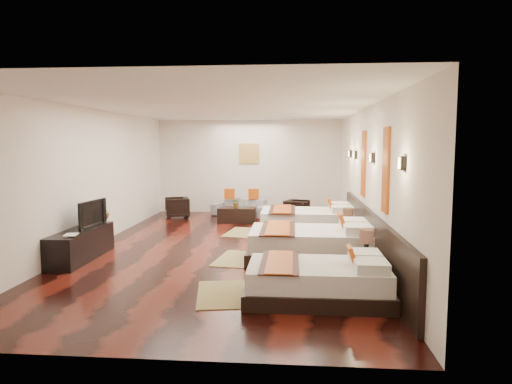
# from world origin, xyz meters

# --- Properties ---
(floor) EXTENTS (5.50, 9.50, 0.01)m
(floor) POSITION_xyz_m (0.00, 0.00, 0.00)
(floor) COLOR black
(floor) RESTS_ON ground
(ceiling) EXTENTS (5.50, 9.50, 0.01)m
(ceiling) POSITION_xyz_m (0.00, 0.00, 2.80)
(ceiling) COLOR white
(ceiling) RESTS_ON floor
(back_wall) EXTENTS (5.50, 0.01, 2.80)m
(back_wall) POSITION_xyz_m (0.00, 4.75, 1.40)
(back_wall) COLOR silver
(back_wall) RESTS_ON floor
(left_wall) EXTENTS (0.01, 9.50, 2.80)m
(left_wall) POSITION_xyz_m (-2.75, 0.00, 1.40)
(left_wall) COLOR silver
(left_wall) RESTS_ON floor
(right_wall) EXTENTS (0.01, 9.50, 2.80)m
(right_wall) POSITION_xyz_m (2.75, 0.00, 1.40)
(right_wall) COLOR silver
(right_wall) RESTS_ON floor
(headboard_panel) EXTENTS (0.08, 6.60, 0.90)m
(headboard_panel) POSITION_xyz_m (2.71, -0.80, 0.45)
(headboard_panel) COLOR black
(headboard_panel) RESTS_ON floor
(bed_near) EXTENTS (1.94, 1.22, 0.74)m
(bed_near) POSITION_xyz_m (1.69, -2.87, 0.25)
(bed_near) COLOR black
(bed_near) RESTS_ON floor
(bed_mid) EXTENTS (2.29, 1.44, 0.87)m
(bed_mid) POSITION_xyz_m (1.70, -0.84, 0.30)
(bed_mid) COLOR black
(bed_mid) RESTS_ON floor
(bed_far) EXTENTS (2.23, 1.40, 0.85)m
(bed_far) POSITION_xyz_m (1.70, 1.63, 0.29)
(bed_far) COLOR black
(bed_far) RESTS_ON floor
(nightstand_a) EXTENTS (0.41, 0.41, 0.81)m
(nightstand_a) POSITION_xyz_m (2.44, -2.04, 0.28)
(nightstand_a) COLOR black
(nightstand_a) RESTS_ON floor
(nightstand_b) EXTENTS (0.41, 0.41, 0.80)m
(nightstand_b) POSITION_xyz_m (2.44, 0.28, 0.28)
(nightstand_b) COLOR black
(nightstand_b) RESTS_ON floor
(jute_mat_near) EXTENTS (0.94, 1.31, 0.01)m
(jute_mat_near) POSITION_xyz_m (0.39, -2.79, 0.01)
(jute_mat_near) COLOR olive
(jute_mat_near) RESTS_ON floor
(jute_mat_mid) EXTENTS (0.91, 1.29, 0.01)m
(jute_mat_mid) POSITION_xyz_m (0.35, -0.85, 0.01)
(jute_mat_mid) COLOR olive
(jute_mat_mid) RESTS_ON floor
(jute_mat_far) EXTENTS (0.93, 1.30, 0.01)m
(jute_mat_far) POSITION_xyz_m (0.17, 1.62, 0.01)
(jute_mat_far) COLOR olive
(jute_mat_far) RESTS_ON floor
(tv_console) EXTENTS (0.50, 1.80, 0.55)m
(tv_console) POSITION_xyz_m (-2.50, -1.09, 0.28)
(tv_console) COLOR black
(tv_console) RESTS_ON floor
(tv) EXTENTS (0.22, 0.88, 0.50)m
(tv) POSITION_xyz_m (-2.45, -0.85, 0.80)
(tv) COLOR black
(tv) RESTS_ON tv_console
(book) EXTENTS (0.27, 0.33, 0.03)m
(book) POSITION_xyz_m (-2.50, -1.68, 0.56)
(book) COLOR black
(book) RESTS_ON tv_console
(figurine) EXTENTS (0.44, 0.44, 0.38)m
(figurine) POSITION_xyz_m (-2.50, -0.26, 0.74)
(figurine) COLOR brown
(figurine) RESTS_ON tv_console
(sofa) EXTENTS (1.84, 1.25, 0.50)m
(sofa) POSITION_xyz_m (-0.15, 4.05, 0.25)
(sofa) COLOR gray
(sofa) RESTS_ON floor
(armchair_left) EXTENTS (0.82, 0.81, 0.59)m
(armchair_left) POSITION_xyz_m (-1.94, 3.58, 0.29)
(armchair_left) COLOR black
(armchair_left) RESTS_ON floor
(armchair_right) EXTENTS (0.77, 0.76, 0.55)m
(armchair_right) POSITION_xyz_m (1.44, 3.63, 0.27)
(armchair_right) COLOR black
(armchair_right) RESTS_ON floor
(coffee_table) EXTENTS (1.01, 0.52, 0.40)m
(coffee_table) POSITION_xyz_m (-0.15, 3.00, 0.20)
(coffee_table) COLOR black
(coffee_table) RESTS_ON floor
(table_plant) EXTENTS (0.29, 0.26, 0.28)m
(table_plant) POSITION_xyz_m (-0.17, 2.97, 0.54)
(table_plant) COLOR #326120
(table_plant) RESTS_ON coffee_table
(orange_panel_a) EXTENTS (0.04, 0.40, 1.30)m
(orange_panel_a) POSITION_xyz_m (2.73, -1.90, 1.70)
(orange_panel_a) COLOR #D86014
(orange_panel_a) RESTS_ON right_wall
(orange_panel_b) EXTENTS (0.04, 0.40, 1.30)m
(orange_panel_b) POSITION_xyz_m (2.73, 0.30, 1.70)
(orange_panel_b) COLOR #D86014
(orange_panel_b) RESTS_ON right_wall
(sconce_near) EXTENTS (0.07, 0.12, 0.18)m
(sconce_near) POSITION_xyz_m (2.70, -3.00, 1.85)
(sconce_near) COLOR black
(sconce_near) RESTS_ON right_wall
(sconce_mid) EXTENTS (0.07, 0.12, 0.18)m
(sconce_mid) POSITION_xyz_m (2.70, -0.80, 1.85)
(sconce_mid) COLOR black
(sconce_mid) RESTS_ON right_wall
(sconce_far) EXTENTS (0.07, 0.12, 0.18)m
(sconce_far) POSITION_xyz_m (2.70, 1.40, 1.85)
(sconce_far) COLOR black
(sconce_far) RESTS_ON right_wall
(sconce_lounge) EXTENTS (0.07, 0.12, 0.18)m
(sconce_lounge) POSITION_xyz_m (2.70, 2.30, 1.85)
(sconce_lounge) COLOR black
(sconce_lounge) RESTS_ON right_wall
(gold_artwork) EXTENTS (0.60, 0.04, 0.60)m
(gold_artwork) POSITION_xyz_m (0.00, 4.73, 1.80)
(gold_artwork) COLOR #AD873F
(gold_artwork) RESTS_ON back_wall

